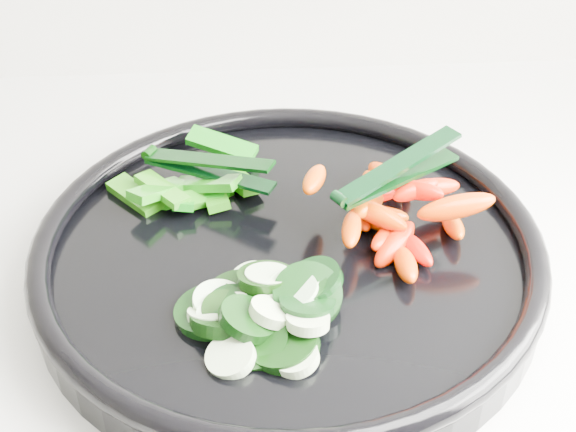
{
  "coord_description": "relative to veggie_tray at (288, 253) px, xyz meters",
  "views": [
    {
      "loc": [
        0.62,
        1.21,
        1.33
      ],
      "look_at": [
        0.65,
        1.66,
        0.99
      ],
      "focal_mm": 50.0,
      "sensor_mm": 36.0,
      "label": 1
    }
  ],
  "objects": [
    {
      "name": "pepper_pile",
      "position": [
        -0.07,
        0.07,
        0.01
      ],
      "size": [
        0.13,
        0.11,
        0.04
      ],
      "color": "#236D0A",
      "rests_on": "veggie_tray"
    },
    {
      "name": "carrot_pile",
      "position": [
        0.08,
        0.02,
        0.02
      ],
      "size": [
        0.14,
        0.16,
        0.06
      ],
      "color": "#E40C00",
      "rests_on": "veggie_tray"
    },
    {
      "name": "veggie_tray",
      "position": [
        0.0,
        0.0,
        0.0
      ],
      "size": [
        0.45,
        0.45,
        0.04
      ],
      "color": "black",
      "rests_on": "counter"
    },
    {
      "name": "cucumber_pile",
      "position": [
        -0.02,
        -0.07,
        0.01
      ],
      "size": [
        0.13,
        0.12,
        0.04
      ],
      "color": "black",
      "rests_on": "veggie_tray"
    },
    {
      "name": "tong_pepper",
      "position": [
        -0.06,
        0.08,
        0.03
      ],
      "size": [
        0.11,
        0.07,
        0.02
      ],
      "color": "black",
      "rests_on": "pepper_pile"
    },
    {
      "name": "tong_carrot",
      "position": [
        0.08,
        0.02,
        0.05
      ],
      "size": [
        0.1,
        0.07,
        0.02
      ],
      "color": "black",
      "rests_on": "carrot_pile"
    }
  ]
}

